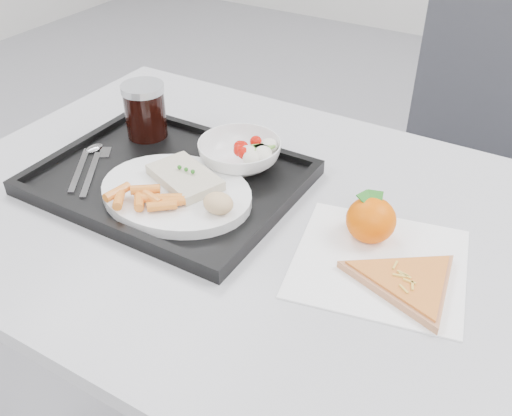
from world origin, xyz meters
name	(u,v)px	position (x,y,z in m)	size (l,w,h in m)	color
table	(267,246)	(0.00, 0.30, 0.68)	(1.20, 0.80, 0.75)	silver
chair	(473,151)	(0.19, 1.09, 0.54)	(0.46, 0.46, 0.93)	#36373D
tray	(169,179)	(-0.20, 0.29, 0.76)	(0.45, 0.35, 0.03)	black
dinner_plate	(176,193)	(-0.15, 0.25, 0.77)	(0.27, 0.27, 0.02)	white
fish_fillet	(185,177)	(-0.15, 0.27, 0.79)	(0.15, 0.12, 0.03)	beige
bread_roll	(218,203)	(-0.05, 0.23, 0.80)	(0.05, 0.05, 0.03)	beige
salad_bowl	(240,154)	(-0.11, 0.39, 0.79)	(0.15, 0.15, 0.05)	white
cola_glass	(145,110)	(-0.33, 0.39, 0.82)	(0.08, 0.08, 0.11)	black
cutlery	(90,162)	(-0.35, 0.25, 0.77)	(0.13, 0.16, 0.01)	silver
napkin	(379,263)	(0.21, 0.28, 0.75)	(0.29, 0.29, 0.00)	white
tangerine	(371,220)	(0.17, 0.33, 0.79)	(0.09, 0.09, 0.08)	#F6A921
pizza_slice	(408,282)	(0.26, 0.25, 0.76)	(0.24, 0.24, 0.02)	tan
carrot_pile	(147,198)	(-0.16, 0.19, 0.80)	(0.12, 0.09, 0.02)	orange
salad_contents	(255,152)	(-0.08, 0.40, 0.80)	(0.08, 0.09, 0.03)	#BB0F05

